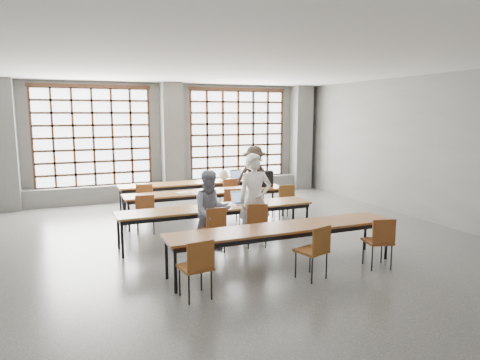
# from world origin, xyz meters

# --- Properties ---
(floor) EXTENTS (11.00, 11.00, 0.00)m
(floor) POSITION_xyz_m (0.00, 0.00, 0.00)
(floor) COLOR #484946
(floor) RESTS_ON ground
(ceiling) EXTENTS (11.00, 11.00, 0.00)m
(ceiling) POSITION_xyz_m (0.00, 0.00, 3.50)
(ceiling) COLOR silver
(ceiling) RESTS_ON floor
(wall_back) EXTENTS (10.00, 0.00, 10.00)m
(wall_back) POSITION_xyz_m (0.00, 5.50, 1.75)
(wall_back) COLOR #5C5C59
(wall_back) RESTS_ON floor
(wall_right) EXTENTS (0.00, 11.00, 11.00)m
(wall_right) POSITION_xyz_m (5.00, 0.00, 1.75)
(wall_right) COLOR #5C5C59
(wall_right) RESTS_ON floor
(column_left) EXTENTS (0.60, 0.55, 3.50)m
(column_left) POSITION_xyz_m (-4.50, 5.22, 1.75)
(column_left) COLOR #565754
(column_left) RESTS_ON floor
(column_mid) EXTENTS (0.60, 0.55, 3.50)m
(column_mid) POSITION_xyz_m (0.00, 5.22, 1.75)
(column_mid) COLOR #565754
(column_mid) RESTS_ON floor
(column_right) EXTENTS (0.60, 0.55, 3.50)m
(column_right) POSITION_xyz_m (4.50, 5.22, 1.75)
(column_right) COLOR #565754
(column_right) RESTS_ON floor
(window_left) EXTENTS (3.32, 0.12, 3.00)m
(window_left) POSITION_xyz_m (-2.25, 5.42, 1.90)
(window_left) COLOR white
(window_left) RESTS_ON wall_back
(window_right) EXTENTS (3.32, 0.12, 3.00)m
(window_right) POSITION_xyz_m (2.25, 5.42, 1.90)
(window_right) COLOR white
(window_right) RESTS_ON wall_back
(sill_ledge) EXTENTS (9.80, 0.35, 0.50)m
(sill_ledge) POSITION_xyz_m (0.00, 5.30, 0.25)
(sill_ledge) COLOR #565754
(sill_ledge) RESTS_ON floor
(desk_row_a) EXTENTS (4.00, 0.70, 0.73)m
(desk_row_a) POSITION_xyz_m (0.17, 3.54, 0.66)
(desk_row_a) COLOR brown
(desk_row_a) RESTS_ON floor
(desk_row_b) EXTENTS (4.00, 0.70, 0.73)m
(desk_row_b) POSITION_xyz_m (0.10, 2.13, 0.66)
(desk_row_b) COLOR brown
(desk_row_b) RESTS_ON floor
(desk_row_c) EXTENTS (4.00, 0.70, 0.73)m
(desk_row_c) POSITION_xyz_m (-0.26, 0.37, 0.66)
(desk_row_c) COLOR brown
(desk_row_c) RESTS_ON floor
(desk_row_d) EXTENTS (4.00, 0.70, 0.73)m
(desk_row_d) POSITION_xyz_m (0.25, -1.49, 0.66)
(desk_row_d) COLOR brown
(desk_row_d) RESTS_ON floor
(chair_back_left) EXTENTS (0.53, 0.53, 0.88)m
(chair_back_left) POSITION_xyz_m (-1.26, 2.92, 0.54)
(chair_back_left) COLOR brown
(chair_back_left) RESTS_ON floor
(chair_back_mid) EXTENTS (0.43, 0.44, 0.88)m
(chair_back_mid) POSITION_xyz_m (0.96, 2.92, 0.54)
(chair_back_mid) COLOR brown
(chair_back_mid) RESTS_ON floor
(chair_back_right) EXTENTS (0.49, 0.49, 0.88)m
(chair_back_right) POSITION_xyz_m (1.78, 2.92, 0.54)
(chair_back_right) COLOR brown
(chair_back_right) RESTS_ON floor
(chair_mid_left) EXTENTS (0.49, 0.49, 0.88)m
(chair_mid_left) POSITION_xyz_m (-1.51, 1.50, 0.54)
(chair_mid_left) COLOR maroon
(chair_mid_left) RESTS_ON floor
(chair_mid_centre) EXTENTS (0.49, 0.49, 0.88)m
(chair_mid_centre) POSITION_xyz_m (0.49, 1.50, 0.54)
(chair_mid_centre) COLOR maroon
(chair_mid_centre) RESTS_ON floor
(chair_mid_right) EXTENTS (0.47, 0.48, 0.88)m
(chair_mid_right) POSITION_xyz_m (1.89, 1.50, 0.54)
(chair_mid_right) COLOR brown
(chair_mid_right) RESTS_ON floor
(chair_front_left) EXTENTS (0.45, 0.46, 0.88)m
(chair_front_left) POSITION_xyz_m (-0.55, -0.26, 0.54)
(chair_front_left) COLOR brown
(chair_front_left) RESTS_ON floor
(chair_front_right) EXTENTS (0.51, 0.52, 0.88)m
(chair_front_right) POSITION_xyz_m (0.32, -0.26, 0.54)
(chair_front_right) COLOR brown
(chair_front_right) RESTS_ON floor
(chair_near_left) EXTENTS (0.47, 0.47, 0.88)m
(chair_near_left) POSITION_xyz_m (-1.44, -2.12, 0.54)
(chair_near_left) COLOR brown
(chair_near_left) RESTS_ON floor
(chair_near_mid) EXTENTS (0.52, 0.53, 0.88)m
(chair_near_mid) POSITION_xyz_m (0.48, -2.11, 0.54)
(chair_near_mid) COLOR brown
(chair_near_mid) RESTS_ON floor
(chair_near_right) EXTENTS (0.51, 0.51, 0.88)m
(chair_near_right) POSITION_xyz_m (1.74, -2.11, 0.54)
(chair_near_right) COLOR brown
(chair_near_right) RESTS_ON floor
(student_male) EXTENTS (0.72, 0.52, 1.82)m
(student_male) POSITION_xyz_m (0.34, -0.13, 0.91)
(student_male) COLOR white
(student_male) RESTS_ON floor
(student_female) EXTENTS (0.77, 0.62, 1.54)m
(student_female) POSITION_xyz_m (-0.56, -0.13, 0.77)
(student_female) COLOR #191E4B
(student_female) RESTS_ON floor
(student_back) EXTENTS (1.18, 0.78, 1.71)m
(student_back) POSITION_xyz_m (1.77, 3.04, 0.85)
(student_back) COLOR black
(student_back) RESTS_ON floor
(laptop_front) EXTENTS (0.37, 0.31, 0.26)m
(laptop_front) POSITION_xyz_m (0.29, 0.48, 0.79)
(laptop_front) COLOR silver
(laptop_front) RESTS_ON desk_row_c
(laptop_back) EXTENTS (0.40, 0.35, 0.26)m
(laptop_back) POSITION_xyz_m (1.51, 3.65, 0.79)
(laptop_back) COLOR silver
(laptop_back) RESTS_ON desk_row_a
(mouse) EXTENTS (0.11, 0.09, 0.04)m
(mouse) POSITION_xyz_m (0.69, 0.35, 0.75)
(mouse) COLOR silver
(mouse) RESTS_ON desk_row_c
(green_box) EXTENTS (0.27, 0.17, 0.09)m
(green_box) POSITION_xyz_m (-0.31, 0.45, 0.78)
(green_box) COLOR green
(green_box) RESTS_ON desk_row_c
(phone) EXTENTS (0.14, 0.09, 0.01)m
(phone) POSITION_xyz_m (-0.08, 0.27, 0.74)
(phone) COLOR black
(phone) RESTS_ON desk_row_c
(paper_sheet_a) EXTENTS (0.33, 0.27, 0.00)m
(paper_sheet_a) POSITION_xyz_m (-0.50, 2.18, 0.73)
(paper_sheet_a) COLOR white
(paper_sheet_a) RESTS_ON desk_row_b
(paper_sheet_b) EXTENTS (0.36, 0.34, 0.00)m
(paper_sheet_b) POSITION_xyz_m (-0.20, 2.08, 0.73)
(paper_sheet_b) COLOR white
(paper_sheet_b) RESTS_ON desk_row_b
(paper_sheet_c) EXTENTS (0.35, 0.31, 0.00)m
(paper_sheet_c) POSITION_xyz_m (0.20, 2.13, 0.73)
(paper_sheet_c) COLOR silver
(paper_sheet_c) RESTS_ON desk_row_b
(backpack) EXTENTS (0.33, 0.22, 0.40)m
(backpack) POSITION_xyz_m (1.70, 2.18, 0.93)
(backpack) COLOR black
(backpack) RESTS_ON desk_row_b
(plastic_bag) EXTENTS (0.30, 0.26, 0.29)m
(plastic_bag) POSITION_xyz_m (1.07, 3.59, 0.87)
(plastic_bag) COLOR silver
(plastic_bag) RESTS_ON desk_row_a
(red_pouch) EXTENTS (0.22, 0.15, 0.06)m
(red_pouch) POSITION_xyz_m (-1.45, -2.04, 0.50)
(red_pouch) COLOR maroon
(red_pouch) RESTS_ON chair_near_left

